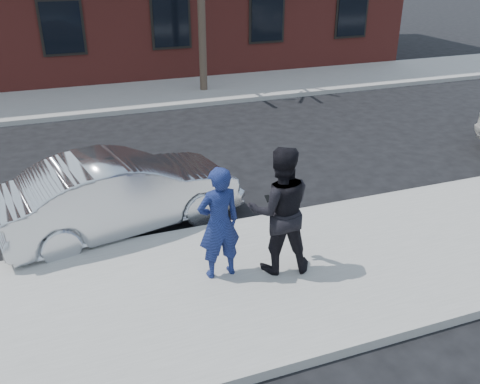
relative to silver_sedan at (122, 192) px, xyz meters
name	(u,v)px	position (x,y,z in m)	size (l,w,h in m)	color
ground	(122,306)	(-0.40, -2.30, -0.70)	(100.00, 100.00, 0.00)	black
near_sidewalk	(124,312)	(-0.40, -2.55, -0.63)	(50.00, 3.50, 0.15)	gray
near_curb	(108,248)	(-0.40, -0.75, -0.63)	(50.00, 0.10, 0.15)	#999691
far_sidewalk	(71,102)	(-0.40, 8.95, -0.63)	(50.00, 3.50, 0.15)	gray
far_curb	(75,117)	(-0.40, 7.15, -0.63)	(50.00, 0.10, 0.15)	#999691
silver_sedan	(122,192)	(0.00, 0.00, 0.00)	(1.48, 4.26, 1.40)	#B7BABF
man_hoodie	(219,223)	(1.10, -2.24, 0.33)	(0.67, 0.51, 1.76)	navy
man_peacoat	(280,210)	(2.00, -2.37, 0.45)	(1.11, 0.95, 1.99)	black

